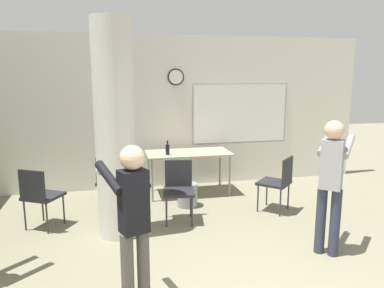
# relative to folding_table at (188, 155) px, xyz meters

# --- Properties ---
(wall_back) EXTENTS (8.00, 0.15, 2.80)m
(wall_back) POSITION_rel_folding_table_xyz_m (-0.42, 0.62, 0.70)
(wall_back) COLOR silver
(wall_back) RESTS_ON ground_plane
(support_pillar) EXTENTS (0.51, 0.51, 2.80)m
(support_pillar) POSITION_rel_folding_table_xyz_m (-1.26, -1.47, 0.70)
(support_pillar) COLOR silver
(support_pillar) RESTS_ON ground_plane
(folding_table) EXTENTS (1.47, 0.71, 0.76)m
(folding_table) POSITION_rel_folding_table_xyz_m (0.00, 0.00, 0.00)
(folding_table) COLOR tan
(folding_table) RESTS_ON ground_plane
(bottle_on_table) EXTENTS (0.07, 0.07, 0.25)m
(bottle_on_table) POSITION_rel_folding_table_xyz_m (-0.39, -0.13, 0.15)
(bottle_on_table) COLOR black
(bottle_on_table) RESTS_ON folding_table
(waste_bin) EXTENTS (0.32, 0.32, 0.38)m
(waste_bin) POSITION_rel_folding_table_xyz_m (-0.15, -0.63, -0.51)
(waste_bin) COLOR gray
(waste_bin) RESTS_ON ground_plane
(chair_near_pillar) EXTENTS (0.60, 0.60, 0.87)m
(chair_near_pillar) POSITION_rel_folding_table_xyz_m (-2.29, -1.08, -0.19)
(chair_near_pillar) COLOR #232328
(chair_near_pillar) RESTS_ON ground_plane
(chair_table_left) EXTENTS (0.53, 0.53, 0.87)m
(chair_table_left) POSITION_rel_folding_table_xyz_m (-1.33, -0.54, -0.19)
(chair_table_left) COLOR #232328
(chair_table_left) RESTS_ON ground_plane
(chair_table_front) EXTENTS (0.50, 0.50, 0.87)m
(chair_table_front) POSITION_rel_folding_table_xyz_m (-0.39, -1.16, -0.19)
(chair_table_front) COLOR #232328
(chair_table_front) RESTS_ON ground_plane
(chair_mid_room) EXTENTS (0.62, 0.62, 0.87)m
(chair_mid_room) POSITION_rel_folding_table_xyz_m (1.17, -1.16, -0.19)
(chair_mid_room) COLOR #232328
(chair_mid_room) RESTS_ON ground_plane
(person_playing_side) EXTENTS (0.60, 0.64, 1.60)m
(person_playing_side) POSITION_rel_folding_table_xyz_m (1.15, -2.56, 0.24)
(person_playing_side) COLOR #2D3347
(person_playing_side) RESTS_ON ground_plane
(person_playing_front) EXTENTS (0.49, 0.62, 1.54)m
(person_playing_front) POSITION_rel_folding_table_xyz_m (-1.16, -3.19, 0.20)
(person_playing_front) COLOR #514C47
(person_playing_front) RESTS_ON ground_plane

